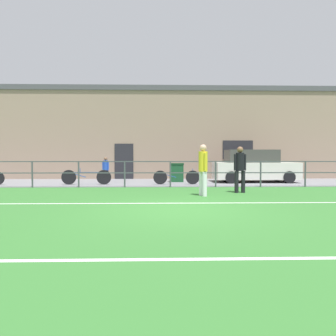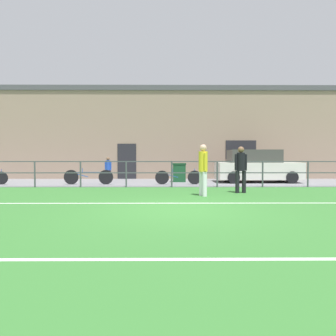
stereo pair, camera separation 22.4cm
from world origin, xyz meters
TOP-DOWN VIEW (x-y plane):
  - ground at (0.00, 0.00)m, footprint 60.00×44.00m
  - field_line_touchline at (0.00, 1.15)m, footprint 36.00×0.11m
  - field_line_hash at (0.00, -3.96)m, footprint 36.00×0.11m
  - pavement_strip at (0.00, 8.50)m, footprint 48.00×5.00m
  - perimeter_fence at (0.00, 6.00)m, footprint 36.07×0.07m
  - clubhouse_facade at (0.00, 12.20)m, footprint 28.00×2.56m
  - player_goalkeeper at (2.51, 3.76)m, footprint 0.47×0.30m
  - player_winger at (1.01, 2.87)m, footprint 0.31×0.46m
  - spectator_child at (-3.30, 8.87)m, footprint 0.35×0.23m
  - parked_car_red at (4.44, 8.52)m, footprint 4.23×1.96m
  - bicycle_parked_0 at (0.33, 7.20)m, footprint 2.21×0.04m
  - bicycle_parked_2 at (-3.94, 7.20)m, footprint 2.34×0.04m
  - trash_bin_0 at (0.44, 8.71)m, footprint 0.68×0.58m

SIDE VIEW (x-z plane):
  - ground at x=0.00m, z-range -0.04..0.00m
  - field_line_touchline at x=0.00m, z-range 0.00..0.00m
  - field_line_hash at x=0.00m, z-range 0.00..0.00m
  - pavement_strip at x=0.00m, z-range 0.00..0.02m
  - bicycle_parked_0 at x=0.33m, z-range -0.01..0.74m
  - bicycle_parked_2 at x=-3.94m, z-range -0.01..0.77m
  - trash_bin_0 at x=0.44m, z-range 0.02..1.00m
  - perimeter_fence at x=0.00m, z-range 0.17..1.32m
  - spectator_child at x=-3.30m, z-range 0.11..1.40m
  - parked_car_red at x=4.44m, z-range -0.03..1.64m
  - player_goalkeeper at x=2.51m, z-range 0.12..1.84m
  - player_winger at x=1.01m, z-range 0.12..1.88m
  - clubhouse_facade at x=0.00m, z-range 0.01..5.55m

